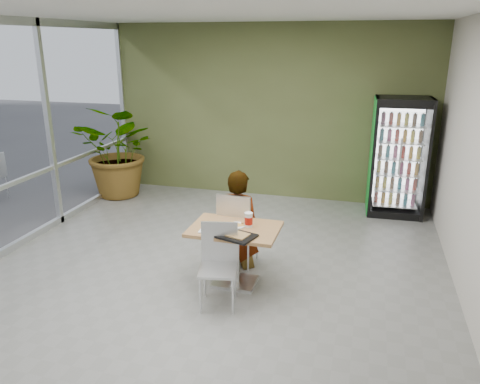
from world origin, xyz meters
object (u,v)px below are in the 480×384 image
potted_plant (120,151)px  soda_cup (249,220)px  dining_table (235,244)px  chair_far (236,224)px  chair_near (219,257)px  beverage_fridge (398,157)px  cafeteria_tray (235,236)px  seated_woman (238,229)px

potted_plant → soda_cup: bearing=-40.0°
dining_table → chair_far: (-0.11, 0.46, 0.07)m
chair_near → beverage_fridge: beverage_fridge is taller
cafeteria_tray → beverage_fridge: 3.90m
dining_table → beverage_fridge: size_ratio=0.53×
soda_cup → cafeteria_tray: soda_cup is taller
cafeteria_tray → potted_plant: bearing=135.9°
seated_woman → beverage_fridge: beverage_fridge is taller
chair_near → potted_plant: 4.40m
dining_table → chair_far: size_ratio=1.03×
beverage_fridge → cafeteria_tray: bearing=-121.5°
seated_woman → beverage_fridge: (2.08, 2.62, 0.49)m
dining_table → potted_plant: (-3.05, 2.77, 0.35)m
cafeteria_tray → potted_plant: size_ratio=0.25×
dining_table → cafeteria_tray: size_ratio=2.45×
chair_far → soda_cup: chair_far is taller
beverage_fridge → dining_table: bearing=-124.7°
cafeteria_tray → beverage_fridge: (1.89, 3.41, 0.24)m
chair_near → soda_cup: 0.62m
dining_table → chair_far: chair_far is taller
chair_far → soda_cup: bearing=128.5°
soda_cup → potted_plant: potted_plant is taller
chair_near → soda_cup: bearing=55.2°
soda_cup → potted_plant: (-3.21, 2.70, 0.05)m
dining_table → chair_near: size_ratio=1.13×
chair_near → potted_plant: size_ratio=0.53×
chair_far → potted_plant: potted_plant is taller
chair_near → soda_cup: size_ratio=5.32×
chair_far → soda_cup: 0.53m
potted_plant → chair_far: bearing=-38.1°
chair_near → seated_woman: (-0.04, 0.96, -0.04)m
dining_table → chair_far: 0.48m
dining_table → chair_near: 0.44m
chair_far → potted_plant: (-2.94, 2.30, 0.28)m
chair_near → beverage_fridge: (2.04, 3.57, 0.45)m
soda_cup → beverage_fridge: bearing=59.2°
chair_far → cafeteria_tray: 0.78m
chair_near → soda_cup: chair_near is taller
chair_far → chair_near: size_ratio=1.09×
seated_woman → potted_plant: 3.73m
chair_far → chair_near: (0.05, -0.90, -0.05)m
potted_plant → seated_woman: bearing=-37.3°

